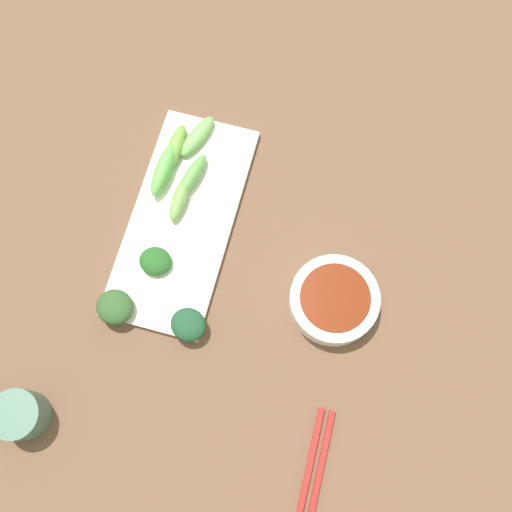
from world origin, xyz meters
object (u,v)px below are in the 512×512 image
object	(u,v)px
serving_plate	(182,220)
chopsticks	(310,493)
sauce_bowl	(334,300)
tea_cup	(21,415)

from	to	relation	value
serving_plate	chopsticks	world-z (taller)	serving_plate
sauce_bowl	tea_cup	distance (m)	0.47
sauce_bowl	chopsticks	distance (m)	0.27
sauce_bowl	tea_cup	xyz separation A→B (m)	(0.39, 0.28, 0.01)
serving_plate	chopsticks	bearing A→B (deg)	130.51
sauce_bowl	chopsticks	size ratio (longest dim) A/B	0.58
sauce_bowl	tea_cup	world-z (taller)	tea_cup
chopsticks	tea_cup	bearing A→B (deg)	-0.24
sauce_bowl	tea_cup	bearing A→B (deg)	35.49
sauce_bowl	chopsticks	bearing A→B (deg)	96.28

